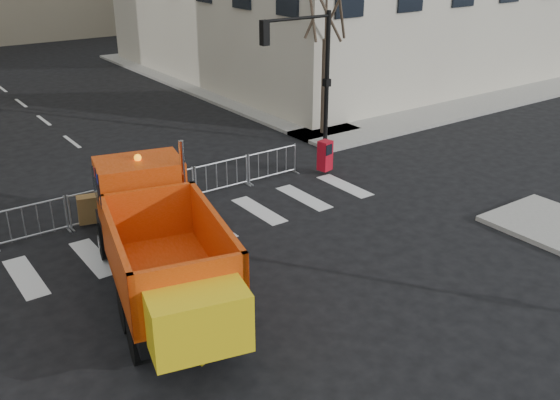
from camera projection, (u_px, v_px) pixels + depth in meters
ground at (301, 316)px, 14.39m from camera, size 120.00×120.00×0.00m
sidewalk_back at (146, 196)px, 20.71m from camera, size 64.00×5.00×0.15m
traffic_light_right at (327, 80)px, 24.96m from camera, size 0.18×0.18×5.40m
crowd_barriers at (135, 197)px, 19.45m from camera, size 12.60×0.60×1.10m
street_tree at (325, 48)px, 25.67m from camera, size 3.00×3.00×7.50m
plow_truck at (159, 241)px, 14.46m from camera, size 4.42×9.31×3.49m
cop_a at (128, 195)px, 18.63m from camera, size 0.78×0.65×1.84m
cop_b at (144, 188)px, 18.85m from camera, size 1.16×1.00×2.05m
cop_c at (131, 195)px, 18.68m from camera, size 1.12×0.86×1.77m
newspaper_box at (325, 155)px, 22.59m from camera, size 0.53×0.49×1.10m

